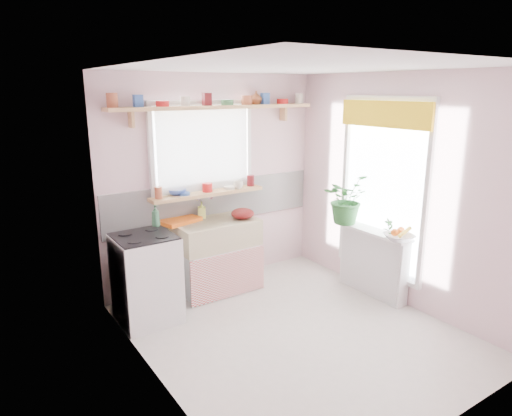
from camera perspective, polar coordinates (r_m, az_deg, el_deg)
room at (r=5.22m, az=5.00°, el=4.14°), size 3.20×3.20×3.20m
sink_unit at (r=5.39m, az=-4.94°, el=-5.90°), size 0.95×0.65×1.11m
cooker at (r=4.81m, az=-13.55°, el=-8.52°), size 0.58×0.58×0.93m
radiator_ledge at (r=5.45m, az=14.43°, el=-6.45°), size 0.22×0.95×0.78m
windowsill at (r=5.34m, az=-6.08°, el=1.83°), size 1.40×0.22×0.04m
pine_shelf at (r=5.27m, az=-4.84°, el=12.45°), size 2.52×0.24×0.04m
shelf_crockery at (r=5.26m, az=-5.09°, el=13.26°), size 2.47×0.11×0.12m
sill_crockery at (r=5.32m, az=-6.10°, el=2.63°), size 1.35×0.11×0.12m
dish_tray at (r=5.27m, az=-9.70°, el=-1.50°), size 0.52×0.44×0.04m
colander at (r=5.32m, az=-1.69°, el=-0.69°), size 0.34×0.34×0.12m
jade_plant at (r=5.46m, az=11.15°, el=1.17°), size 0.66×0.61×0.59m
fruit_bowl at (r=5.02m, az=17.45°, el=-3.53°), size 0.37×0.37×0.07m
herb_pot at (r=5.08m, az=16.25°, el=-2.42°), size 0.12×0.09×0.20m
soap_bottle_sink at (r=5.37m, az=-6.80°, el=-0.24°), size 0.12×0.12×0.19m
sill_cup at (r=5.46m, az=-2.23°, el=2.88°), size 0.15×0.15×0.09m
sill_bowl at (r=5.23m, az=-9.87°, el=2.01°), size 0.27×0.27×0.07m
shelf_vase at (r=5.62m, az=0.02°, el=13.62°), size 0.18×0.18×0.15m
cooker_bottle at (r=4.89m, az=-12.45°, el=-0.97°), size 0.10×0.10×0.23m
fruit at (r=5.01m, az=17.49°, el=-2.84°), size 0.20×0.14×0.10m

